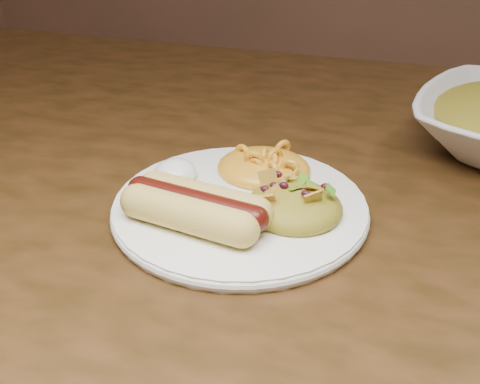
% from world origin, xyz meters
% --- Properties ---
extents(table, '(1.60, 0.90, 0.75)m').
position_xyz_m(table, '(0.00, 0.00, 0.66)').
color(table, '#4C2B14').
rests_on(table, floor).
extents(plate, '(0.31, 0.31, 0.01)m').
position_xyz_m(plate, '(-0.02, -0.08, 0.76)').
color(plate, white).
rests_on(plate, table).
extents(hotdog, '(0.12, 0.08, 0.03)m').
position_xyz_m(hotdog, '(-0.05, -0.13, 0.78)').
color(hotdog, '#F0D15E').
rests_on(hotdog, plate).
extents(mac_and_cheese, '(0.11, 0.10, 0.04)m').
position_xyz_m(mac_and_cheese, '(-0.02, -0.02, 0.78)').
color(mac_and_cheese, '#CF6B11').
rests_on(mac_and_cheese, plate).
extents(sour_cream, '(0.05, 0.05, 0.03)m').
position_xyz_m(sour_cream, '(-0.10, -0.06, 0.77)').
color(sour_cream, white).
rests_on(sour_cream, plate).
extents(taco_salad, '(0.09, 0.08, 0.04)m').
position_xyz_m(taco_salad, '(0.03, -0.09, 0.78)').
color(taco_salad, '#C67828').
rests_on(taco_salad, plate).
extents(fork, '(0.05, 0.12, 0.00)m').
position_xyz_m(fork, '(-0.07, -0.06, 0.75)').
color(fork, white).
rests_on(fork, table).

